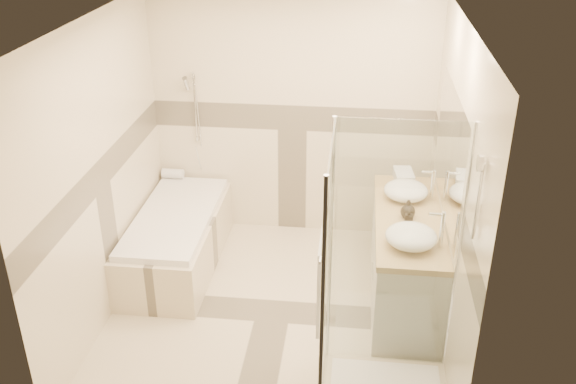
# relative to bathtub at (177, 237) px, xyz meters

# --- Properties ---
(room) EXTENTS (2.82, 3.02, 2.52)m
(room) POSITION_rel_bathtub_xyz_m (1.08, -0.64, 0.95)
(room) COLOR #C3B69B
(room) RESTS_ON ground
(bathtub) EXTENTS (0.75, 1.70, 0.56)m
(bathtub) POSITION_rel_bathtub_xyz_m (0.00, 0.00, 0.00)
(bathtub) COLOR beige
(bathtub) RESTS_ON ground
(vanity) EXTENTS (0.58, 1.62, 0.85)m
(vanity) POSITION_rel_bathtub_xyz_m (2.15, -0.35, 0.12)
(vanity) COLOR silver
(vanity) RESTS_ON ground
(shower_enclosure) EXTENTS (0.96, 0.93, 2.04)m
(shower_enclosure) POSITION_rel_bathtub_xyz_m (1.86, -1.62, 0.20)
(shower_enclosure) COLOR beige
(shower_enclosure) RESTS_ON ground
(vessel_sink_near) EXTENTS (0.39, 0.39, 0.16)m
(vessel_sink_near) POSITION_rel_bathtub_xyz_m (2.13, -0.01, 0.62)
(vessel_sink_near) COLOR white
(vessel_sink_near) RESTS_ON vanity
(vessel_sink_far) EXTENTS (0.40, 0.40, 0.16)m
(vessel_sink_far) POSITION_rel_bathtub_xyz_m (2.13, -0.82, 0.62)
(vessel_sink_far) COLOR white
(vessel_sink_far) RESTS_ON vanity
(faucet_near) EXTENTS (0.12, 0.03, 0.29)m
(faucet_near) POSITION_rel_bathtub_xyz_m (2.35, -0.01, 0.71)
(faucet_near) COLOR silver
(faucet_near) RESTS_ON vanity
(faucet_far) EXTENTS (0.13, 0.03, 0.31)m
(faucet_far) POSITION_rel_bathtub_xyz_m (2.34, -0.82, 0.72)
(faucet_far) COLOR silver
(faucet_far) RESTS_ON vanity
(amenity_bottle_a) EXTENTS (0.07, 0.07, 0.14)m
(amenity_bottle_a) POSITION_rel_bathtub_xyz_m (2.13, -0.48, 0.61)
(amenity_bottle_a) COLOR black
(amenity_bottle_a) RESTS_ON vanity
(amenity_bottle_b) EXTENTS (0.16, 0.16, 0.16)m
(amenity_bottle_b) POSITION_rel_bathtub_xyz_m (2.13, -0.36, 0.62)
(amenity_bottle_b) COLOR black
(amenity_bottle_b) RESTS_ON vanity
(folded_towels) EXTENTS (0.19, 0.29, 0.09)m
(folded_towels) POSITION_rel_bathtub_xyz_m (2.13, 0.37, 0.59)
(folded_towels) COLOR silver
(folded_towels) RESTS_ON vanity
(rolled_towel) EXTENTS (0.22, 0.10, 0.10)m
(rolled_towel) POSITION_rel_bathtub_xyz_m (-0.23, 0.77, 0.30)
(rolled_towel) COLOR silver
(rolled_towel) RESTS_ON bathtub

